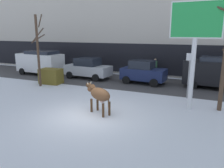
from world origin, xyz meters
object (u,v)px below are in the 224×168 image
at_px(car_white_van, 40,62).
at_px(pedestrian_near_billboard, 155,68).
at_px(cow_brown, 99,95).
at_px(car_navy_hatchback, 143,72).
at_px(car_silver_sedan, 88,68).
at_px(bare_tree_left_lot, 38,49).
at_px(billboard, 196,27).
at_px(street_sign, 189,72).
at_px(dumpster, 51,76).
at_px(car_black_van, 218,72).

height_order(car_white_van, pedestrian_near_billboard, car_white_van).
xyz_separation_m(cow_brown, car_navy_hatchback, (0.13, 7.56, -0.07)).
bearing_deg(car_silver_sedan, car_white_van, -177.17).
bearing_deg(cow_brown, pedestrian_near_billboard, 87.64).
bearing_deg(bare_tree_left_lot, billboard, -5.00).
bearing_deg(street_sign, car_silver_sedan, 161.26).
height_order(car_navy_hatchback, dumpster, car_navy_hatchback).
distance_m(car_silver_sedan, car_black_van, 10.57).
relative_size(dumpster, street_sign, 0.60).
xyz_separation_m(car_silver_sedan, car_black_van, (10.55, 0.49, 0.33)).
height_order(car_white_van, car_navy_hatchback, car_white_van).
bearing_deg(dumpster, car_silver_sedan, 61.54).
height_order(car_navy_hatchback, street_sign, street_sign).
xyz_separation_m(billboard, pedestrian_near_billboard, (-3.72, 7.87, -3.43)).
bearing_deg(car_white_van, street_sign, -11.09).
bearing_deg(dumpster, car_navy_hatchback, 24.34).
relative_size(car_white_van, dumpster, 2.77).
bearing_deg(dumpster, car_white_van, 141.36).
xyz_separation_m(car_navy_hatchback, bare_tree_left_lot, (-6.99, -4.07, 1.90)).
xyz_separation_m(cow_brown, dumpster, (-6.64, 4.50, -0.39)).
relative_size(billboard, car_black_van, 1.18).
distance_m(pedestrian_near_billboard, bare_tree_left_lot, 10.23).
xyz_separation_m(car_silver_sedan, pedestrian_near_billboard, (5.42, 2.85, -0.03)).
bearing_deg(billboard, dumpster, 169.65).
bearing_deg(pedestrian_near_billboard, dumpster, -140.18).
distance_m(cow_brown, car_black_van, 9.78).
bearing_deg(bare_tree_left_lot, car_silver_sedan, 65.24).
bearing_deg(cow_brown, car_white_van, 144.28).
bearing_deg(street_sign, cow_brown, -130.22).
bearing_deg(car_white_van, car_black_van, 2.71).
relative_size(billboard, car_silver_sedan, 1.29).
height_order(cow_brown, car_silver_sedan, car_silver_sedan).
bearing_deg(car_silver_sedan, cow_brown, -56.53).
height_order(cow_brown, car_navy_hatchback, car_navy_hatchback).
bearing_deg(car_silver_sedan, car_navy_hatchback, 0.14).
bearing_deg(dumpster, pedestrian_near_billboard, 39.82).
relative_size(car_navy_hatchback, car_black_van, 0.76).
height_order(billboard, street_sign, billboard).
distance_m(car_black_van, dumpster, 12.72).
bearing_deg(car_navy_hatchback, billboard, -51.37).
relative_size(billboard, pedestrian_near_billboard, 3.21).
height_order(billboard, bare_tree_left_lot, billboard).
height_order(dumpster, street_sign, street_sign).
bearing_deg(billboard, car_navy_hatchback, 128.63).
xyz_separation_m(billboard, car_black_van, (1.41, 5.51, -3.07)).
bearing_deg(car_white_van, cow_brown, -35.72).
height_order(car_black_van, bare_tree_left_lot, bare_tree_left_lot).
bearing_deg(street_sign, dumpster, -179.70).
xyz_separation_m(car_white_van, car_navy_hatchback, (10.27, 0.27, -0.32)).
distance_m(car_white_van, car_silver_sedan, 5.17).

